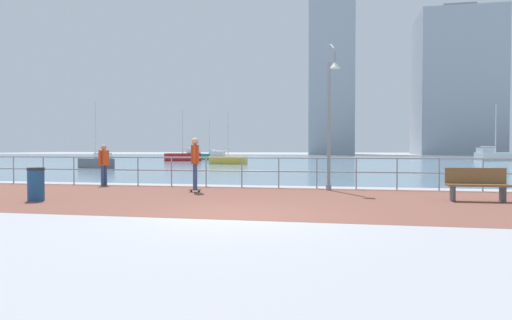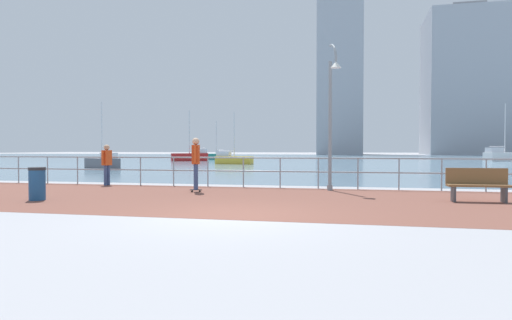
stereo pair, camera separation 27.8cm
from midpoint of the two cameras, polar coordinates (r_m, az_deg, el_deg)
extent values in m
plane|color=#9E9EA3|center=(49.44, 8.22, -0.20)|extent=(220.00, 220.00, 0.00)
cube|color=brown|center=(12.74, -0.07, -5.07)|extent=(28.00, 7.48, 0.01)
cube|color=slate|center=(61.22, 8.77, 0.12)|extent=(180.00, 88.00, 0.00)
cylinder|color=#8C99A3|center=(21.16, -29.10, -1.14)|extent=(0.05, 0.05, 1.11)
cylinder|color=#8C99A3|center=(20.29, -26.08, -1.20)|extent=(0.05, 0.05, 1.11)
cylinder|color=#8C99A3|center=(19.48, -22.79, -1.28)|extent=(0.05, 0.05, 1.11)
cylinder|color=#8C99A3|center=(18.73, -19.23, -1.35)|extent=(0.05, 0.05, 1.11)
cylinder|color=#8C99A3|center=(18.07, -15.39, -1.42)|extent=(0.05, 0.05, 1.11)
cylinder|color=#8C99A3|center=(17.49, -11.28, -1.49)|extent=(0.05, 0.05, 1.11)
cylinder|color=#8C99A3|center=(17.01, -6.91, -1.56)|extent=(0.05, 0.05, 1.11)
cylinder|color=#8C99A3|center=(16.63, -2.32, -1.62)|extent=(0.05, 0.05, 1.11)
cylinder|color=#8C99A3|center=(16.36, 2.46, -1.67)|extent=(0.05, 0.05, 1.11)
cylinder|color=#8C99A3|center=(16.21, 7.36, -1.71)|extent=(0.05, 0.05, 1.11)
cylinder|color=#8C99A3|center=(16.18, 12.31, -1.74)|extent=(0.05, 0.05, 1.11)
cylinder|color=#8C99A3|center=(16.28, 17.25, -1.75)|extent=(0.05, 0.05, 1.11)
cylinder|color=#8C99A3|center=(16.49, 22.09, -1.75)|extent=(0.05, 0.05, 1.11)
cylinder|color=#8C99A3|center=(16.81, 26.78, -1.74)|extent=(0.05, 0.05, 1.11)
cylinder|color=#8C99A3|center=(16.34, 2.46, 0.28)|extent=(25.20, 0.06, 0.06)
cylinder|color=#8C99A3|center=(16.36, 2.46, -1.47)|extent=(25.20, 0.06, 0.06)
cylinder|color=gray|center=(15.63, 8.84, -3.51)|extent=(0.19, 0.19, 0.20)
cylinder|color=gray|center=(15.59, 8.87, 4.31)|extent=(0.12, 0.12, 4.46)
cylinder|color=gray|center=(15.89, 9.01, 14.35)|extent=(0.15, 0.20, 0.11)
cylinder|color=gray|center=(15.74, 9.20, 14.30)|extent=(0.15, 0.21, 0.15)
cylinder|color=gray|center=(15.61, 9.37, 14.10)|extent=(0.15, 0.20, 0.18)
cylinder|color=gray|center=(15.49, 9.50, 13.74)|extent=(0.14, 0.18, 0.19)
cylinder|color=gray|center=(15.40, 9.59, 13.27)|extent=(0.13, 0.15, 0.19)
cylinder|color=gray|center=(15.35, 9.61, 12.72)|extent=(0.11, 0.11, 0.17)
cone|color=silver|center=(15.31, 9.61, 11.99)|extent=(0.36, 0.36, 0.22)
cylinder|color=black|center=(14.86, -8.88, -4.04)|extent=(0.07, 0.04, 0.06)
cylinder|color=black|center=(14.94, -8.85, -4.01)|extent=(0.07, 0.04, 0.06)
cylinder|color=black|center=(14.84, -7.90, -4.04)|extent=(0.07, 0.04, 0.06)
cylinder|color=black|center=(14.92, -7.87, -4.01)|extent=(0.07, 0.04, 0.06)
cube|color=black|center=(14.88, -8.38, -3.83)|extent=(0.41, 0.20, 0.02)
cylinder|color=#384C7A|center=(14.77, -8.42, -2.18)|extent=(0.16, 0.16, 0.85)
cylinder|color=#384C7A|center=(14.93, -8.35, -2.14)|extent=(0.16, 0.16, 0.85)
cube|color=#D84C1E|center=(14.82, -8.40, 0.71)|extent=(0.31, 0.39, 0.63)
cylinder|color=#D84C1E|center=(14.59, -8.49, 0.76)|extent=(0.11, 0.11, 0.60)
cylinder|color=#D84C1E|center=(15.05, -8.31, 0.78)|extent=(0.11, 0.11, 0.60)
sphere|color=#DBAD89|center=(14.82, -8.40, 2.39)|extent=(0.24, 0.24, 0.24)
cylinder|color=#384C7A|center=(18.43, -19.25, -1.88)|extent=(0.15, 0.15, 0.80)
cylinder|color=#384C7A|center=(18.31, -19.57, -1.91)|extent=(0.15, 0.15, 0.80)
cube|color=#D84C1E|center=(18.34, -19.43, 0.27)|extent=(0.30, 0.38, 0.59)
cylinder|color=#D84C1E|center=(18.52, -18.96, 0.33)|extent=(0.10, 0.10, 0.56)
cylinder|color=#D84C1E|center=(18.17, -19.90, 0.30)|extent=(0.10, 0.10, 0.56)
sphere|color=tan|center=(18.34, -19.44, 1.54)|extent=(0.22, 0.22, 0.22)
cylinder|color=navy|center=(13.82, -27.01, -2.96)|extent=(0.44, 0.44, 0.85)
cylinder|color=#262628|center=(13.80, -27.03, -1.03)|extent=(0.46, 0.46, 0.08)
cube|color=brown|center=(13.51, 26.12, -2.94)|extent=(1.61, 0.46, 0.06)
cube|color=brown|center=(13.69, 25.88, -1.83)|extent=(1.60, 0.08, 0.44)
cube|color=#3F4247|center=(13.72, 28.68, -3.85)|extent=(0.07, 0.38, 0.45)
cube|color=#3F4247|center=(13.36, 23.47, -3.93)|extent=(0.07, 0.38, 0.45)
cube|color=white|center=(57.84, 28.34, 0.38)|extent=(4.84, 3.35, 1.00)
cube|color=silver|center=(56.88, 27.32, 1.16)|extent=(1.96, 1.65, 0.56)
cylinder|color=silver|center=(57.88, 28.38, 3.63)|extent=(0.11, 0.11, 5.57)
cylinder|color=silver|center=(57.13, 27.60, 1.55)|extent=(1.93, 1.00, 0.09)
cube|color=#B21E1E|center=(51.62, -9.58, 0.36)|extent=(4.29, 3.03, 0.89)
cube|color=silver|center=(51.76, -8.21, 1.14)|extent=(1.74, 1.48, 0.49)
cylinder|color=silver|center=(51.65, -9.59, 3.60)|extent=(0.10, 0.10, 4.95)
cylinder|color=silver|center=(51.72, -8.58, 1.52)|extent=(1.70, 0.92, 0.08)
cube|color=#197266|center=(57.24, -6.16, 0.42)|extent=(3.46, 3.12, 0.77)
cube|color=silver|center=(56.34, -5.57, 1.01)|extent=(1.48, 1.41, 0.43)
cylinder|color=silver|center=(57.25, -6.17, 2.93)|extent=(0.09, 0.09, 4.25)
cylinder|color=silver|center=(56.57, -5.73, 1.31)|extent=(1.28, 1.07, 0.07)
cube|color=gold|center=(40.94, -3.80, -0.03)|extent=(3.53, 1.44, 0.74)
cube|color=silver|center=(41.32, -5.13, 0.78)|extent=(1.31, 0.88, 0.41)
cylinder|color=silver|center=(40.95, -3.81, 3.35)|extent=(0.08, 0.08, 4.09)
cylinder|color=silver|center=(41.21, -4.78, 1.18)|extent=(1.54, 0.24, 0.07)
cube|color=#595960|center=(34.06, -20.17, -0.42)|extent=(3.48, 2.72, 0.74)
cube|color=silver|center=(33.13, -19.37, 0.52)|extent=(1.44, 1.29, 0.41)
cylinder|color=silver|center=(34.07, -20.20, 3.64)|extent=(0.08, 0.08, 4.09)
cylinder|color=silver|center=(33.37, -19.59, 1.02)|extent=(1.35, 0.87, 0.07)
cube|color=#A3A8B2|center=(116.14, 24.25, 8.75)|extent=(17.87, 17.51, 32.73)
cube|color=slate|center=(119.61, 24.34, 17.03)|extent=(7.15, 7.00, 2.00)
cube|color=#A3A8B2|center=(113.21, 9.76, 12.94)|extent=(10.60, 14.82, 47.88)
camera|label=1|loc=(0.14, -90.58, -0.02)|focal=31.05mm
camera|label=2|loc=(0.14, 89.42, 0.02)|focal=31.05mm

